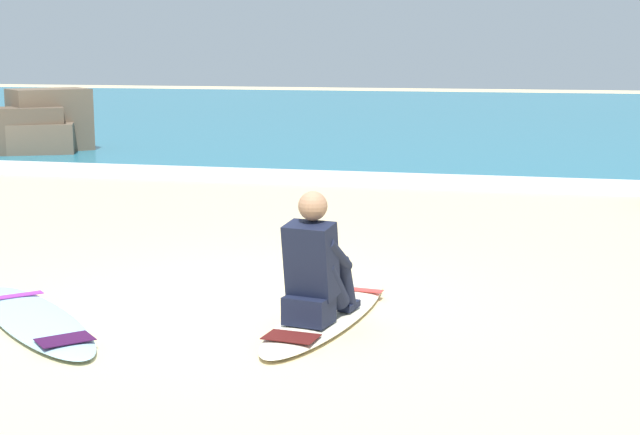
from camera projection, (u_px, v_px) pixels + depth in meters
name	position (u px, v px, depth m)	size (l,w,h in m)	color
ground_plane	(250.00, 305.00, 7.46)	(80.00, 80.00, 0.00)	beige
sea	(465.00, 116.00, 27.18)	(80.00, 28.00, 0.10)	teal
breaking_foam	(389.00, 180.00, 14.07)	(80.00, 0.90, 0.11)	white
surfboard_main	(327.00, 314.00, 7.07)	(0.80, 2.32, 0.08)	#EFE5C6
surfer_seated	(316.00, 270.00, 6.74)	(0.46, 0.75, 0.95)	black
surfboard_spare_near	(35.00, 319.00, 6.93)	(1.96, 1.91, 0.08)	#9ED1E5
rock_outcrop_distant	(40.00, 130.00, 17.50)	(1.85, 2.22, 1.25)	brown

